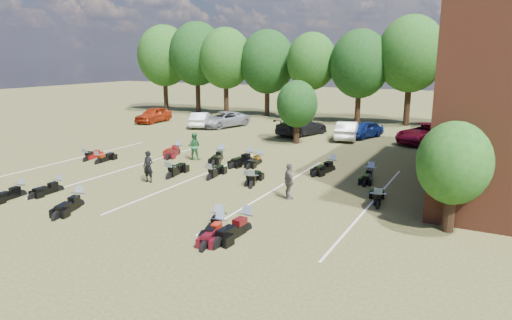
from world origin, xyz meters
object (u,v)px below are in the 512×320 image
Objects in this scene: car_4 at (365,130)px; motorcycle_14 at (178,154)px; person_black at (148,167)px; motorcycle_3 at (79,206)px; car_0 at (153,115)px; motorcycle_7 at (86,161)px; person_green at (194,146)px; person_grey at (289,181)px.

car_4 reaches higher than motorcycle_14.
motorcycle_3 is (-0.09, -4.70, -0.87)m from person_black.
car_0 is 2.13× the size of motorcycle_7.
car_0 is at bearing 106.38° from motorcycle_3.
motorcycle_14 is at bearing 88.09° from motorcycle_3.
person_black reaches higher than motorcycle_7.
person_green is at bearing 98.92° from person_black.
car_4 is at bearing -142.99° from motorcycle_7.
car_4 is (21.74, 1.16, -0.11)m from car_0.
person_black is at bearing -80.69° from motorcycle_14.
motorcycle_3 is 11.67m from motorcycle_14.
person_green is 0.83× the size of motorcycle_7.
car_0 is at bearing -156.99° from car_4.
car_0 is at bearing 9.61° from person_grey.
car_4 is 1.70× the size of motorcycle_14.
person_black reaches higher than motorcycle_14.
motorcycle_14 is (4.06, 4.50, 0.00)m from motorcycle_7.
car_0 is 21.77m from car_4.
car_4 is 1.84× the size of motorcycle_7.
car_0 is 1.16× the size of car_4.
person_grey is 0.82× the size of motorcycle_7.
car_4 is 15.70m from person_green.
car_0 reaches higher than motorcycle_3.
person_green reaches higher than motorcycle_14.
person_green is (13.88, -12.44, 0.11)m from car_0.
car_4 is 2.24× the size of person_grey.
motorcycle_14 is at bearing 19.09° from person_grey.
person_green reaches higher than person_grey.
motorcycle_14 reaches higher than motorcycle_7.
car_4 is 20.53m from person_black.
person_green reaches higher than car_0.
car_4 is 16.14m from motorcycle_14.
motorcycle_3 is at bearing 121.77° from motorcycle_7.
person_green is at bearing -37.95° from motorcycle_14.
person_black is at bearing 72.39° from motorcycle_3.
person_green reaches higher than person_black.
person_grey is at bearing 160.95° from motorcycle_7.
person_green is (-7.86, -13.59, 0.22)m from car_4.
person_green is 0.77× the size of motorcycle_3.
person_grey is at bearing 4.40° from person_black.
person_black is at bearing -89.44° from car_4.
motorcycle_14 is at bearing 113.42° from person_black.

